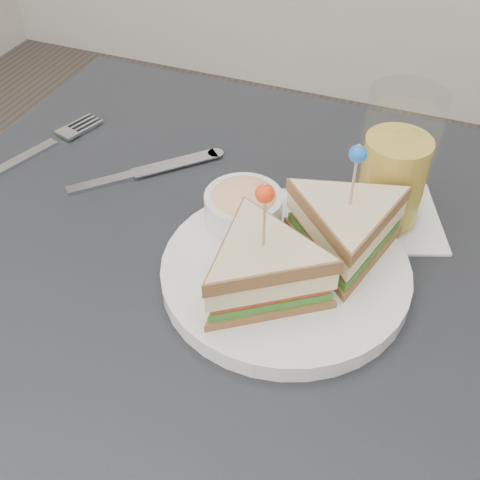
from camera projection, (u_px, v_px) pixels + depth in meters
name	position (u px, v px, depth m)	size (l,w,h in m)	color
table	(229.00, 325.00, 0.68)	(0.80, 0.80, 0.75)	black
plate_meal	(294.00, 249.00, 0.60)	(0.29, 0.29, 0.15)	silver
cutlery_fork	(42.00, 147.00, 0.81)	(0.09, 0.21, 0.01)	silver
cutlery_knife	(141.00, 173.00, 0.76)	(0.16, 0.16, 0.01)	silver
drink_set	(394.00, 168.00, 0.65)	(0.16, 0.16, 0.16)	silver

